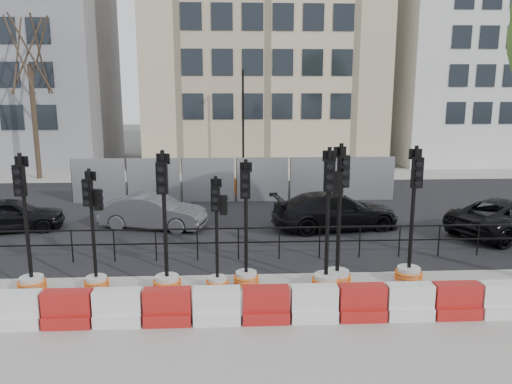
{
  "coord_description": "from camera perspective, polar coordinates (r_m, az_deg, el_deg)",
  "views": [
    {
      "loc": [
        -0.19,
        -12.81,
        4.95
      ],
      "look_at": [
        0.61,
        3.0,
        1.68
      ],
      "focal_mm": 35.0,
      "sensor_mm": 36.0,
      "label": 1
    }
  ],
  "objects": [
    {
      "name": "car_a",
      "position": [
        19.61,
        -26.31,
        -2.35
      ],
      "size": [
        2.96,
        4.21,
        1.23
      ],
      "primitive_type": "imported",
      "rotation": [
        0.0,
        0.0,
        1.79
      ],
      "color": "black",
      "rests_on": "ground"
    },
    {
      "name": "lamp_post_far",
      "position": [
        27.85,
        -1.49,
        8.11
      ],
      "size": [
        0.12,
        0.56,
        6.0
      ],
      "color": "black",
      "rests_on": "ground"
    },
    {
      "name": "ground",
      "position": [
        13.73,
        -1.92,
        -9.47
      ],
      "size": [
        120.0,
        120.0,
        0.0
      ],
      "primitive_type": "plane",
      "color": "#51514C",
      "rests_on": "ground"
    },
    {
      "name": "traffic_signal_b",
      "position": [
        13.08,
        -17.89,
        -7.72
      ],
      "size": [
        0.61,
        0.61,
        3.1
      ],
      "rotation": [
        0.0,
        0.0,
        -0.23
      ],
      "color": "#B8B9B4",
      "rests_on": "ground"
    },
    {
      "name": "car_d",
      "position": [
        19.26,
        27.11,
        -2.56
      ],
      "size": [
        5.67,
        6.27,
        1.29
      ],
      "primitive_type": "imported",
      "rotation": [
        0.0,
        0.0,
        2.0
      ],
      "color": "black",
      "rests_on": "ground"
    },
    {
      "name": "traffic_signal_d",
      "position": [
        12.54,
        -4.42,
        -8.23
      ],
      "size": [
        0.57,
        0.57,
        2.91
      ],
      "rotation": [
        0.0,
        0.0,
        -0.1
      ],
      "color": "#B8B9B4",
      "rests_on": "ground"
    },
    {
      "name": "traffic_signal_g",
      "position": [
        12.84,
        9.34,
        -7.55
      ],
      "size": [
        0.72,
        0.72,
        3.68
      ],
      "rotation": [
        0.0,
        0.0,
        0.29
      ],
      "color": "#B8B9B4",
      "rests_on": "ground"
    },
    {
      "name": "sidewalk_near",
      "position": [
        10.99,
        -1.64,
        -15.08
      ],
      "size": [
        40.0,
        6.0,
        0.02
      ],
      "primitive_type": "cube",
      "color": "gray",
      "rests_on": "ground"
    },
    {
      "name": "traffic_signal_h",
      "position": [
        13.52,
        17.18,
        -7.02
      ],
      "size": [
        0.71,
        0.71,
        3.59
      ],
      "rotation": [
        0.0,
        0.0,
        0.01
      ],
      "color": "#B8B9B4",
      "rests_on": "ground"
    },
    {
      "name": "heras_fencing",
      "position": [
        23.09,
        -0.97,
        0.94
      ],
      "size": [
        14.33,
        1.72,
        2.0
      ],
      "color": "#93979B",
      "rests_on": "ground"
    },
    {
      "name": "road",
      "position": [
        20.41,
        -2.28,
        -2.33
      ],
      "size": [
        40.0,
        14.0,
        0.03
      ],
      "primitive_type": "cube",
      "color": "black",
      "rests_on": "ground"
    },
    {
      "name": "car_c",
      "position": [
        18.15,
        9.07,
        -2.15
      ],
      "size": [
        3.19,
        5.12,
        1.33
      ],
      "primitive_type": "imported",
      "rotation": [
        0.0,
        0.0,
        1.72
      ],
      "color": "black",
      "rests_on": "ground"
    },
    {
      "name": "sidewalk_far",
      "position": [
        29.23,
        -2.48,
        1.93
      ],
      "size": [
        40.0,
        4.0,
        0.02
      ],
      "primitive_type": "cube",
      "color": "gray",
      "rests_on": "ground"
    },
    {
      "name": "tree_bare_far",
      "position": [
        30.35,
        -24.52,
        13.87
      ],
      "size": [
        2.0,
        2.0,
        9.0
      ],
      "color": "#473828",
      "rests_on": "ground"
    },
    {
      "name": "building_cream",
      "position": [
        35.1,
        0.74,
        18.3
      ],
      "size": [
        15.0,
        10.06,
        18.0
      ],
      "color": "beige",
      "rests_on": "ground"
    },
    {
      "name": "building_white",
      "position": [
        38.93,
        24.21,
        15.18
      ],
      "size": [
        12.0,
        9.06,
        16.0
      ],
      "color": "silver",
      "rests_on": "ground"
    },
    {
      "name": "traffic_signal_f",
      "position": [
        12.54,
        8.12,
        -7.5
      ],
      "size": [
        0.71,
        0.71,
        3.61
      ],
      "rotation": [
        0.0,
        0.0,
        -0.13
      ],
      "color": "#B8B9B4",
      "rests_on": "ground"
    },
    {
      "name": "barrier_row",
      "position": [
        11.01,
        -1.67,
        -12.96
      ],
      "size": [
        16.75,
        0.5,
        0.8
      ],
      "color": "#AC280D",
      "rests_on": "ground"
    },
    {
      "name": "kerb_railing",
      "position": [
        14.64,
        -2.03,
        -5.27
      ],
      "size": [
        18.0,
        0.04,
        1.0
      ],
      "color": "black",
      "rests_on": "ground"
    },
    {
      "name": "building_grey",
      "position": [
        37.49,
        -25.28,
        13.73
      ],
      "size": [
        11.0,
        9.06,
        14.0
      ],
      "color": "gray",
      "rests_on": "ground"
    },
    {
      "name": "car_b",
      "position": [
        18.33,
        -11.66,
        -2.23
      ],
      "size": [
        3.05,
        4.39,
        1.25
      ],
      "primitive_type": "imported",
      "rotation": [
        0.0,
        0.0,
        1.33
      ],
      "color": "#454549",
      "rests_on": "ground"
    },
    {
      "name": "traffic_signal_a",
      "position": [
        13.53,
        -24.42,
        -7.65
      ],
      "size": [
        0.69,
        0.69,
        3.49
      ],
      "rotation": [
        0.0,
        0.0,
        -0.05
      ],
      "color": "#B8B9B4",
      "rests_on": "ground"
    },
    {
      "name": "traffic_signal_e",
      "position": [
        12.73,
        -1.15,
        -7.95
      ],
      "size": [
        0.65,
        0.65,
        3.28
      ],
      "rotation": [
        0.0,
        0.0,
        -0.12
      ],
      "color": "#B8B9B4",
      "rests_on": "ground"
    },
    {
      "name": "traffic_signal_c",
      "position": [
        12.57,
        -10.21,
        -8.14
      ],
      "size": [
        0.7,
        0.7,
        3.55
      ],
      "rotation": [
        0.0,
        0.0,
        -0.08
      ],
      "color": "#B8B9B4",
      "rests_on": "ground"
    }
  ]
}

